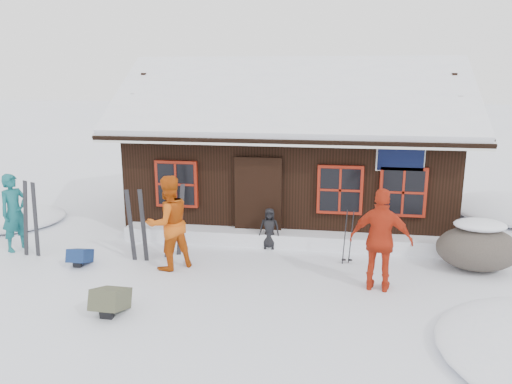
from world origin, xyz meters
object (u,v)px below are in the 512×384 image
skier_crouched (269,228)px  ski_pair_left (31,220)px  skier_orange_left (168,223)px  ski_poles (348,238)px  skier_orange_right (381,240)px  backpack_olive (111,304)px  boulder (478,247)px  skier_teal (14,212)px  backpack_blue (80,259)px

skier_crouched → ski_pair_left: ski_pair_left is taller
skier_orange_left → ski_pair_left: size_ratio=1.12×
ski_poles → skier_orange_left: bearing=-167.2°
skier_orange_right → skier_crouched: skier_orange_right is taller
backpack_olive → ski_poles: bearing=37.5°
boulder → backpack_olive: bearing=-155.5°
skier_orange_right → boulder: 2.51m
ski_poles → backpack_olive: bearing=-143.6°
skier_crouched → skier_teal: bearing=-170.7°
skier_teal → skier_orange_right: (8.02, -0.91, 0.08)m
boulder → ski_pair_left: ski_pair_left is taller
skier_orange_right → ski_pair_left: (-7.42, 0.60, -0.15)m
skier_crouched → backpack_blue: (-3.81, -1.69, -0.34)m
skier_orange_left → ski_poles: 3.77m
skier_teal → ski_pair_left: 0.67m
boulder → ski_poles: 2.63m
skier_teal → backpack_blue: (1.88, -0.66, -0.75)m
boulder → ski_pair_left: 9.53m
skier_orange_right → ski_poles: size_ratio=1.60×
ski_pair_left → backpack_blue: ski_pair_left is taller
skier_orange_right → boulder: (2.07, 1.33, -0.49)m
ski_pair_left → boulder: bearing=18.1°
backpack_olive → skier_orange_right: bearing=21.6°
skier_orange_left → backpack_blue: skier_orange_left is taller
skier_orange_right → backpack_olive: 4.91m
ski_pair_left → backpack_blue: 1.50m
skier_orange_right → skier_teal: bearing=3.4°
skier_teal → skier_crouched: 5.80m
boulder → backpack_blue: boulder is taller
skier_orange_right → skier_crouched: size_ratio=2.04×
ski_pair_left → backpack_olive: ski_pair_left is taller
skier_orange_left → skier_orange_right: 4.23m
skier_crouched → boulder: bearing=-9.0°
ski_pair_left → ski_poles: size_ratio=1.44×
ski_pair_left → backpack_olive: size_ratio=2.73×
skier_orange_right → skier_crouched: bearing=-30.0°
boulder → backpack_olive: size_ratio=2.56×
backpack_blue → backpack_olive: backpack_olive is taller
skier_orange_left → backpack_olive: bearing=36.1°
skier_orange_left → ski_poles: skier_orange_left is taller
backpack_blue → backpack_olive: size_ratio=0.80×
skier_teal → skier_orange_left: skier_orange_left is taller
ski_poles → backpack_olive: size_ratio=1.90×
skier_crouched → backpack_olive: size_ratio=1.48×
skier_teal → backpack_olive: skier_teal is taller
skier_teal → skier_crouched: bearing=-58.0°
skier_teal → boulder: size_ratio=1.08×
backpack_olive → skier_crouched: bearing=59.8°
skier_teal → skier_orange_right: bearing=-74.8°
skier_teal → ski_pair_left: skier_teal is taller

